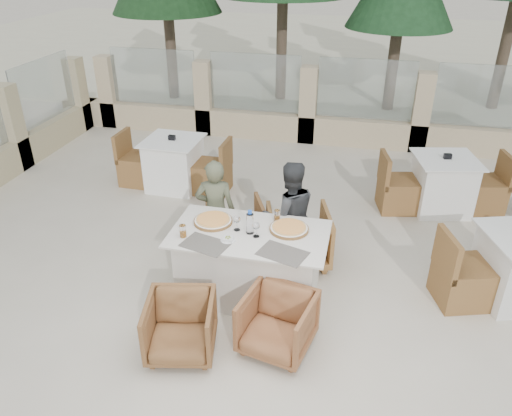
% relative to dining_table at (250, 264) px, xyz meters
% --- Properties ---
extents(ground, '(80.00, 80.00, 0.00)m').
position_rel_dining_table_xyz_m(ground, '(-0.03, -0.09, -0.39)').
color(ground, beige).
rests_on(ground, ground).
extents(sand_patch, '(30.00, 16.00, 0.01)m').
position_rel_dining_table_xyz_m(sand_patch, '(-0.03, 13.91, -0.38)').
color(sand_patch, beige).
rests_on(sand_patch, ground).
extents(perimeter_wall_far, '(10.00, 0.34, 1.60)m').
position_rel_dining_table_xyz_m(perimeter_wall_far, '(-0.03, 4.71, 0.42)').
color(perimeter_wall_far, '#C7B28C').
rests_on(perimeter_wall_far, ground).
extents(dining_table, '(1.60, 0.90, 0.77)m').
position_rel_dining_table_xyz_m(dining_table, '(0.00, 0.00, 0.00)').
color(dining_table, beige).
rests_on(dining_table, ground).
extents(placemat_near_left, '(0.51, 0.41, 0.00)m').
position_rel_dining_table_xyz_m(placemat_near_left, '(-0.37, -0.30, 0.39)').
color(placemat_near_left, '#5D5750').
rests_on(placemat_near_left, dining_table).
extents(placemat_near_right, '(0.52, 0.42, 0.00)m').
position_rel_dining_table_xyz_m(placemat_near_right, '(0.40, -0.29, 0.39)').
color(placemat_near_right, '#5E5751').
rests_on(placemat_near_right, dining_table).
extents(pizza_left, '(0.53, 0.53, 0.05)m').
position_rel_dining_table_xyz_m(pizza_left, '(-0.42, 0.12, 0.41)').
color(pizza_left, orange).
rests_on(pizza_left, dining_table).
extents(pizza_right, '(0.53, 0.53, 0.05)m').
position_rel_dining_table_xyz_m(pizza_right, '(0.38, 0.14, 0.41)').
color(pizza_right, orange).
rests_on(pizza_right, dining_table).
extents(water_bottle, '(0.10, 0.10, 0.26)m').
position_rel_dining_table_xyz_m(water_bottle, '(0.01, 0.00, 0.51)').
color(water_bottle, '#AACBE0').
rests_on(water_bottle, dining_table).
extents(wine_glass_centre, '(0.09, 0.09, 0.18)m').
position_rel_dining_table_xyz_m(wine_glass_centre, '(-0.14, 0.03, 0.48)').
color(wine_glass_centre, silver).
rests_on(wine_glass_centre, dining_table).
extents(wine_glass_near, '(0.09, 0.09, 0.18)m').
position_rel_dining_table_xyz_m(wine_glass_near, '(0.08, -0.05, 0.48)').
color(wine_glass_near, silver).
rests_on(wine_glass_near, dining_table).
extents(beer_glass_left, '(0.08, 0.08, 0.13)m').
position_rel_dining_table_xyz_m(beer_glass_left, '(-0.63, -0.22, 0.45)').
color(beer_glass_left, orange).
rests_on(beer_glass_left, dining_table).
extents(beer_glass_right, '(0.08, 0.08, 0.13)m').
position_rel_dining_table_xyz_m(beer_glass_right, '(0.23, 0.31, 0.45)').
color(beer_glass_right, orange).
rests_on(beer_glass_right, dining_table).
extents(olive_dish, '(0.12, 0.12, 0.04)m').
position_rel_dining_table_xyz_m(olive_dish, '(-0.17, -0.18, 0.41)').
color(olive_dish, silver).
rests_on(olive_dish, dining_table).
extents(armchair_far_left, '(0.88, 0.89, 0.62)m').
position_rel_dining_table_xyz_m(armchair_far_left, '(-0.38, 0.84, -0.07)').
color(armchair_far_left, brown).
rests_on(armchair_far_left, ground).
extents(armchair_far_right, '(0.88, 0.90, 0.66)m').
position_rel_dining_table_xyz_m(armchair_far_right, '(0.40, 0.75, -0.05)').
color(armchair_far_right, olive).
rests_on(armchair_far_right, ground).
extents(armchair_near_left, '(0.73, 0.74, 0.57)m').
position_rel_dining_table_xyz_m(armchair_near_left, '(-0.42, -0.96, -0.10)').
color(armchair_near_left, brown).
rests_on(armchair_near_left, ground).
extents(armchair_near_right, '(0.74, 0.75, 0.58)m').
position_rel_dining_table_xyz_m(armchair_near_right, '(0.43, -0.72, -0.10)').
color(armchair_near_right, brown).
rests_on(armchair_near_right, ground).
extents(diner_left, '(0.51, 0.38, 1.27)m').
position_rel_dining_table_xyz_m(diner_left, '(-0.54, 0.59, 0.25)').
color(diner_left, '#535840').
rests_on(diner_left, ground).
extents(diner_right, '(0.79, 0.72, 1.31)m').
position_rel_dining_table_xyz_m(diner_right, '(0.30, 0.64, 0.27)').
color(diner_right, '#333538').
rests_on(diner_right, ground).
extents(bg_table_a, '(1.66, 0.86, 0.77)m').
position_rel_dining_table_xyz_m(bg_table_a, '(-1.74, 2.31, 0.00)').
color(bg_table_a, white).
rests_on(bg_table_a, ground).
extents(bg_table_b, '(1.78, 1.15, 0.77)m').
position_rel_dining_table_xyz_m(bg_table_b, '(2.16, 2.47, 0.00)').
color(bg_table_b, white).
rests_on(bg_table_b, ground).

